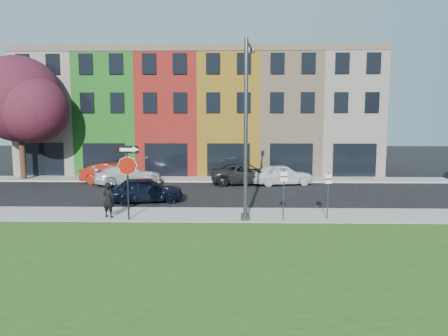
{
  "coord_description": "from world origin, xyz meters",
  "views": [
    {
      "loc": [
        0.39,
        -15.55,
        4.48
      ],
      "look_at": [
        -0.06,
        4.0,
        2.22
      ],
      "focal_mm": 32.0,
      "sensor_mm": 36.0,
      "label": 1
    }
  ],
  "objects_px": {
    "stop_sign": "(127,167)",
    "man": "(108,200)",
    "street_lamp": "(246,130)",
    "sedan_near": "(146,190)"
  },
  "relations": [
    {
      "from": "stop_sign",
      "to": "man",
      "type": "xyz_separation_m",
      "value": [
        -1.03,
        0.44,
        -1.55
      ]
    },
    {
      "from": "stop_sign",
      "to": "street_lamp",
      "type": "height_order",
      "value": "street_lamp"
    },
    {
      "from": "man",
      "to": "sedan_near",
      "type": "relative_size",
      "value": 0.37
    },
    {
      "from": "sedan_near",
      "to": "street_lamp",
      "type": "distance_m",
      "value": 7.72
    },
    {
      "from": "man",
      "to": "street_lamp",
      "type": "height_order",
      "value": "street_lamp"
    },
    {
      "from": "sedan_near",
      "to": "street_lamp",
      "type": "bearing_deg",
      "value": -140.65
    },
    {
      "from": "man",
      "to": "street_lamp",
      "type": "xyz_separation_m",
      "value": [
        6.31,
        -0.15,
        3.18
      ]
    },
    {
      "from": "stop_sign",
      "to": "sedan_near",
      "type": "xyz_separation_m",
      "value": [
        -0.22,
        4.52,
        -1.77
      ]
    },
    {
      "from": "man",
      "to": "sedan_near",
      "type": "xyz_separation_m",
      "value": [
        0.82,
        4.08,
        -0.22
      ]
    },
    {
      "from": "man",
      "to": "sedan_near",
      "type": "distance_m",
      "value": 4.17
    }
  ]
}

